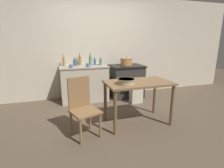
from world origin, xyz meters
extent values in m
plane|color=brown|center=(0.00, 0.00, 0.00)|extent=(14.00, 14.00, 0.00)
cube|color=beige|center=(0.00, 1.58, 1.27)|extent=(8.00, 0.07, 2.55)
cube|color=#B2A893|center=(-0.48, 1.25, 0.42)|extent=(1.11, 0.60, 0.83)
cube|color=gray|center=(-0.48, 1.25, 0.85)|extent=(1.14, 0.63, 0.03)
cube|color=#2D2B28|center=(0.63, 1.23, 0.40)|extent=(0.80, 0.63, 0.79)
cube|color=black|center=(0.63, 1.23, 0.81)|extent=(0.84, 0.67, 0.04)
cube|color=black|center=(0.63, 0.91, 0.35)|extent=(0.56, 0.01, 0.33)
cube|color=brown|center=(0.24, -0.26, 0.75)|extent=(1.14, 0.67, 0.03)
cylinder|color=brown|center=(-0.28, -0.54, 0.37)|extent=(0.06, 0.06, 0.73)
cylinder|color=brown|center=(0.76, -0.54, 0.37)|extent=(0.06, 0.06, 0.73)
cylinder|color=brown|center=(-0.28, 0.03, 0.37)|extent=(0.06, 0.06, 0.73)
cylinder|color=brown|center=(0.76, 0.03, 0.37)|extent=(0.06, 0.06, 0.73)
cube|color=olive|center=(-0.73, -0.45, 0.42)|extent=(0.50, 0.50, 0.03)
cube|color=olive|center=(-0.79, -0.27, 0.68)|extent=(0.35, 0.14, 0.49)
cylinder|color=olive|center=(-0.84, -0.66, 0.20)|extent=(0.04, 0.04, 0.40)
cylinder|color=olive|center=(-0.53, -0.56, 0.20)|extent=(0.04, 0.04, 0.40)
cylinder|color=olive|center=(-0.94, -0.34, 0.20)|extent=(0.04, 0.04, 0.40)
cylinder|color=olive|center=(-0.63, -0.24, 0.20)|extent=(0.04, 0.04, 0.40)
cube|color=beige|center=(0.67, 0.70, 0.18)|extent=(0.28, 0.19, 0.36)
cylinder|color=#B77A47|center=(0.62, 1.24, 0.91)|extent=(0.30, 0.30, 0.17)
cylinder|color=#B77A47|center=(0.62, 1.24, 1.01)|extent=(0.31, 0.31, 0.02)
sphere|color=black|center=(0.62, 1.24, 1.03)|extent=(0.02, 0.02, 0.02)
cylinder|color=tan|center=(-0.02, -0.34, 0.81)|extent=(0.28, 0.28, 0.09)
cylinder|color=tan|center=(-0.02, -0.34, 0.85)|extent=(0.30, 0.30, 0.01)
cylinder|color=#517F5B|center=(-0.04, 1.30, 0.93)|extent=(0.08, 0.08, 0.14)
cylinder|color=#517F5B|center=(-0.04, 1.30, 1.03)|extent=(0.03, 0.03, 0.05)
cylinder|color=olive|center=(-0.53, 1.44, 0.97)|extent=(0.07, 0.07, 0.21)
cylinder|color=olive|center=(-0.53, 1.44, 1.12)|extent=(0.03, 0.03, 0.08)
cylinder|color=#517F5B|center=(-0.29, 1.31, 0.97)|extent=(0.07, 0.07, 0.22)
cylinder|color=#517F5B|center=(-0.29, 1.31, 1.12)|extent=(0.03, 0.03, 0.08)
cylinder|color=#3D5675|center=(-0.67, 1.34, 0.94)|extent=(0.08, 0.08, 0.15)
cylinder|color=#3D5675|center=(-0.67, 1.34, 1.04)|extent=(0.03, 0.03, 0.06)
cylinder|color=olive|center=(-0.92, 1.40, 0.96)|extent=(0.06, 0.06, 0.19)
cylinder|color=olive|center=(-0.92, 1.40, 1.09)|extent=(0.02, 0.02, 0.08)
cylinder|color=#3D5675|center=(-0.17, 1.40, 0.93)|extent=(0.06, 0.06, 0.13)
cylinder|color=#3D5675|center=(-0.17, 1.40, 1.02)|extent=(0.02, 0.02, 0.05)
cylinder|color=#4C6B99|center=(-0.41, 1.03, 0.91)|extent=(0.08, 0.08, 0.09)
cylinder|color=#4C6B99|center=(-0.79, 1.02, 0.90)|extent=(0.08, 0.08, 0.08)
camera|label=1|loc=(-1.10, -2.93, 1.48)|focal=28.00mm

